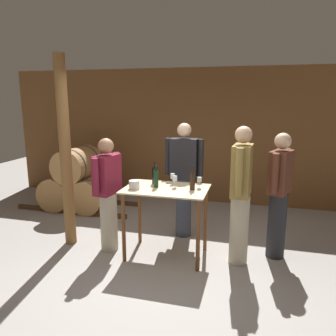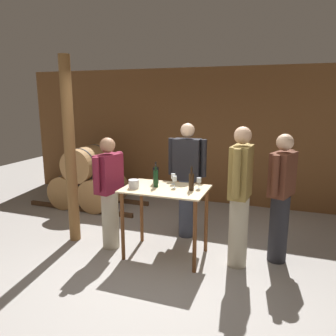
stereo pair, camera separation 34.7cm
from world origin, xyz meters
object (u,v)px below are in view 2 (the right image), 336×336
object	(u,v)px
person_visitor_bearded	(187,178)
person_visitor_near_door	(240,195)
wine_bottle_center	(191,181)
wine_bottle_far_left	(156,175)
ice_bucket	(134,184)
wooden_post	(70,152)
wine_glass_near_right	(199,181)
person_visitor_with_scarf	(281,196)
wine_glass_near_center	(175,179)
wine_glass_near_left	(173,177)
person_host	(109,191)
wine_bottle_left	(156,178)

from	to	relation	value
person_visitor_bearded	person_visitor_near_door	world-z (taller)	person_visitor_near_door
wine_bottle_center	wine_bottle_far_left	bearing A→B (deg)	162.95
ice_bucket	wine_bottle_far_left	bearing A→B (deg)	61.39
wooden_post	person_visitor_near_door	size ratio (longest dim) A/B	1.51
wooden_post	wine_bottle_center	xyz separation A→B (m)	(1.82, -0.00, -0.28)
ice_bucket	wine_glass_near_right	bearing A→B (deg)	17.81
wooden_post	wine_bottle_far_left	size ratio (longest dim) A/B	8.93
wine_bottle_center	person_visitor_near_door	world-z (taller)	person_visitor_near_door
person_visitor_with_scarf	person_visitor_bearded	bearing A→B (deg)	164.86
wine_glass_near_right	person_visitor_bearded	xyz separation A→B (m)	(-0.34, 0.60, -0.13)
person_visitor_with_scarf	wine_glass_near_center	bearing A→B (deg)	-167.70
ice_bucket	person_visitor_near_door	world-z (taller)	person_visitor_near_door
wine_bottle_center	wine_glass_near_left	xyz separation A→B (m)	(-0.31, 0.20, -0.01)
wooden_post	wine_glass_near_right	xyz separation A→B (m)	(1.90, 0.10, -0.29)
wine_glass_near_right	ice_bucket	size ratio (longest dim) A/B	1.05
person_visitor_bearded	person_visitor_with_scarf	bearing A→B (deg)	-15.14
wine_glass_near_right	wine_bottle_center	bearing A→B (deg)	-125.53
wine_bottle_far_left	wine_glass_near_right	distance (m)	0.64
wine_bottle_center	wine_glass_near_left	distance (m)	0.37
person_visitor_with_scarf	person_visitor_near_door	size ratio (longest dim) A/B	0.94
person_host	wine_bottle_center	bearing A→B (deg)	2.26
person_visitor_bearded	wine_bottle_left	bearing A→B (deg)	-107.30
wine_glass_near_right	person_visitor_near_door	world-z (taller)	person_visitor_near_door
wine_glass_near_center	person_visitor_near_door	size ratio (longest dim) A/B	0.09
wine_glass_near_right	person_host	distance (m)	1.28
wine_glass_near_left	wine_bottle_far_left	bearing A→B (deg)	-172.66
wine_glass_near_center	person_visitor_bearded	bearing A→B (deg)	91.93
person_host	person_visitor_bearded	size ratio (longest dim) A/B	0.91
wine_bottle_left	wine_bottle_center	size ratio (longest dim) A/B	0.96
wine_glass_near_left	wine_glass_near_right	xyz separation A→B (m)	(0.39, -0.10, 0.00)
wine_glass_near_center	wine_glass_near_right	size ratio (longest dim) A/B	1.07
person_visitor_with_scarf	person_visitor_bearded	distance (m)	1.41
wine_bottle_far_left	person_host	distance (m)	0.69
wine_glass_near_left	person_visitor_bearded	size ratio (longest dim) A/B	0.09
wine_glass_near_left	person_host	bearing A→B (deg)	-163.84
wine_bottle_far_left	wine_bottle_left	size ratio (longest dim) A/B	1.00
person_visitor_near_door	person_host	bearing A→B (deg)	-177.41
wine_bottle_center	person_host	bearing A→B (deg)	-177.74
wine_bottle_left	wine_glass_near_center	xyz separation A→B (m)	(0.24, 0.05, -0.01)
wine_bottle_center	wine_glass_near_center	world-z (taller)	wine_bottle_center
wine_bottle_far_left	wine_glass_near_left	world-z (taller)	wine_bottle_far_left
wine_bottle_left	wine_glass_near_right	bearing A→B (deg)	11.13
wooden_post	person_visitor_near_door	distance (m)	2.47
wine_bottle_far_left	person_visitor_with_scarf	size ratio (longest dim) A/B	0.18
wooden_post	person_visitor_bearded	distance (m)	1.76
ice_bucket	person_visitor_with_scarf	world-z (taller)	person_visitor_with_scarf
person_visitor_with_scarf	ice_bucket	bearing A→B (deg)	-164.84
wine_bottle_left	wooden_post	bearing A→B (deg)	179.61
wine_bottle_left	wine_glass_near_center	size ratio (longest dim) A/B	1.92
wine_bottle_left	wine_bottle_center	xyz separation A→B (m)	(0.49, 0.01, -0.00)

